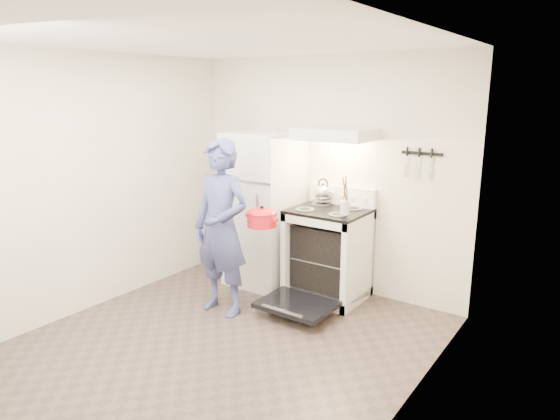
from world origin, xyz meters
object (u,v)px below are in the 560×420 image
object	(u,v)px
stove_body	(328,255)
tea_kettle	(323,191)
refrigerator	(264,209)
dutch_oven	(262,219)
person	(222,228)

from	to	relation	value
stove_body	tea_kettle	world-z (taller)	tea_kettle
refrigerator	tea_kettle	bearing A→B (deg)	18.23
refrigerator	dutch_oven	bearing A→B (deg)	-54.77
person	dutch_oven	size ratio (longest dim) A/B	4.76
tea_kettle	dutch_oven	distance (m)	0.89
refrigerator	tea_kettle	distance (m)	0.71
stove_body	tea_kettle	size ratio (longest dim) A/B	3.32
tea_kettle	person	bearing A→B (deg)	-114.47
stove_body	dutch_oven	world-z (taller)	dutch_oven
dutch_oven	person	bearing A→B (deg)	-144.75
refrigerator	dutch_oven	distance (m)	0.80
refrigerator	person	distance (m)	0.88
tea_kettle	person	xyz separation A→B (m)	(-0.49, -1.08, -0.24)
dutch_oven	tea_kettle	bearing A→B (deg)	78.46
refrigerator	tea_kettle	world-z (taller)	refrigerator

